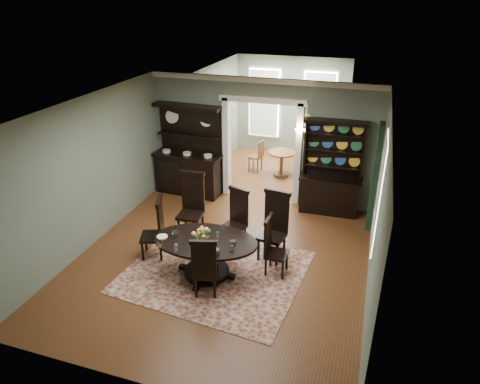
# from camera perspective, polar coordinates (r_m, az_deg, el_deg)

# --- Properties ---
(room) EXTENTS (5.51, 6.01, 3.01)m
(room) POSITION_cam_1_polar(r_m,az_deg,el_deg) (7.69, -2.74, 0.64)
(room) COLOR brown
(room) RESTS_ON ground
(parlor) EXTENTS (3.51, 3.50, 3.01)m
(parlor) POSITION_cam_1_polar(r_m,az_deg,el_deg) (12.70, 5.97, 10.36)
(parlor) COLOR brown
(parlor) RESTS_ON ground
(doorway_trim) EXTENTS (2.08, 0.25, 2.57)m
(doorway_trim) POSITION_cam_1_polar(r_m,az_deg,el_deg) (10.31, 2.98, 7.45)
(doorway_trim) COLOR silver
(doorway_trim) RESTS_ON floor
(right_window) EXTENTS (0.15, 1.47, 2.12)m
(right_window) POSITION_cam_1_polar(r_m,az_deg,el_deg) (8.08, 17.78, 0.84)
(right_window) COLOR white
(right_window) RESTS_ON wall_right
(wall_sconce) EXTENTS (0.27, 0.21, 0.21)m
(wall_sconce) POSITION_cam_1_polar(r_m,az_deg,el_deg) (9.89, 8.15, 8.11)
(wall_sconce) COLOR gold
(wall_sconce) RESTS_ON back_wall_right
(rug) EXTENTS (3.40, 2.99, 0.01)m
(rug) POSITION_cam_1_polar(r_m,az_deg,el_deg) (8.17, -3.33, -10.51)
(rug) COLOR maroon
(rug) RESTS_ON floor
(dining_table) EXTENTS (1.98, 1.89, 0.74)m
(dining_table) POSITION_cam_1_polar(r_m,az_deg,el_deg) (7.83, -4.57, -7.78)
(dining_table) COLOR black
(dining_table) RESTS_ON rug
(centerpiece) EXTENTS (1.51, 0.97, 0.25)m
(centerpiece) POSITION_cam_1_polar(r_m,az_deg,el_deg) (7.70, -5.15, -5.81)
(centerpiece) COLOR silver
(centerpiece) RESTS_ON dining_table
(chair_far_left) EXTENTS (0.55, 0.52, 1.41)m
(chair_far_left) POSITION_cam_1_polar(r_m,az_deg,el_deg) (9.04, -6.44, -1.39)
(chair_far_left) COLOR black
(chair_far_left) RESTS_ON rug
(chair_far_mid) EXTENTS (0.56, 0.55, 1.23)m
(chair_far_mid) POSITION_cam_1_polar(r_m,az_deg,el_deg) (8.66, -0.47, -3.18)
(chair_far_mid) COLOR black
(chair_far_mid) RESTS_ON rug
(chair_far_right) EXTENTS (0.58, 0.56, 1.38)m
(chair_far_right) POSITION_cam_1_polar(r_m,az_deg,el_deg) (8.27, 4.63, -4.15)
(chair_far_right) COLOR black
(chair_far_right) RESTS_ON rug
(chair_end_left) EXTENTS (0.57, 0.58, 1.26)m
(chair_end_left) POSITION_cam_1_polar(r_m,az_deg,el_deg) (8.40, -11.05, -4.59)
(chair_end_left) COLOR black
(chair_end_left) RESTS_ON rug
(chair_end_right) EXTENTS (0.42, 0.44, 1.15)m
(chair_end_right) POSITION_cam_1_polar(r_m,az_deg,el_deg) (7.84, 4.29, -6.96)
(chair_end_right) COLOR black
(chair_end_right) RESTS_ON rug
(chair_near) EXTENTS (0.52, 0.50, 1.16)m
(chair_near) POSITION_cam_1_polar(r_m,az_deg,el_deg) (7.27, -4.70, -9.84)
(chair_near) COLOR black
(chair_near) RESTS_ON rug
(sideboard) EXTENTS (1.77, 0.71, 2.29)m
(sideboard) POSITION_cam_1_polar(r_m,az_deg,el_deg) (10.93, -6.83, 3.82)
(sideboard) COLOR black
(sideboard) RESTS_ON floor
(welsh_dresser) EXTENTS (1.43, 0.55, 2.21)m
(welsh_dresser) POSITION_cam_1_polar(r_m,az_deg,el_deg) (10.10, 12.00, 1.57)
(welsh_dresser) COLOR black
(welsh_dresser) RESTS_ON floor
(parlor_table) EXTENTS (0.76, 0.76, 0.70)m
(parlor_table) POSITION_cam_1_polar(r_m,az_deg,el_deg) (12.05, 5.56, 4.25)
(parlor_table) COLOR brown
(parlor_table) RESTS_ON parlor_floor
(parlor_chair_left) EXTENTS (0.41, 0.40, 0.93)m
(parlor_chair_left) POSITION_cam_1_polar(r_m,az_deg,el_deg) (12.26, 2.37, 4.93)
(parlor_chair_left) COLOR brown
(parlor_chair_left) RESTS_ON parlor_floor
(parlor_chair_right) EXTENTS (0.39, 0.38, 0.89)m
(parlor_chair_right) POSITION_cam_1_polar(r_m,az_deg,el_deg) (12.21, 8.07, 4.47)
(parlor_chair_right) COLOR brown
(parlor_chair_right) RESTS_ON parlor_floor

